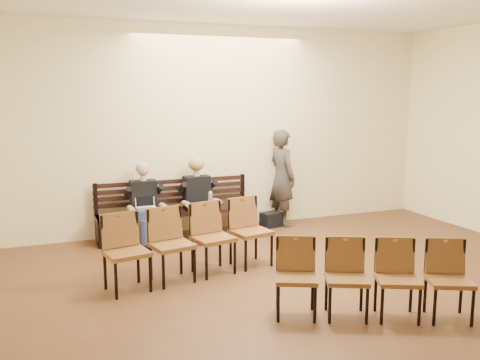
{
  "coord_description": "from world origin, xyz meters",
  "views": [
    {
      "loc": [
        -3.1,
        -3.72,
        2.4
      ],
      "look_at": [
        0.0,
        4.05,
        1.0
      ],
      "focal_mm": 40.0,
      "sensor_mm": 36.0,
      "label": 1
    }
  ],
  "objects_px": {
    "bench": "(176,224)",
    "water_bottle": "(211,206)",
    "passerby": "(282,170)",
    "bag": "(271,220)",
    "chair_row_front": "(193,242)",
    "chair_row_back": "(372,280)",
    "seated_man": "(145,205)",
    "laptop": "(147,210)",
    "seated_woman": "(199,201)"
  },
  "relations": [
    {
      "from": "seated_man",
      "to": "seated_woman",
      "type": "relative_size",
      "value": 1.0
    },
    {
      "from": "seated_man",
      "to": "passerby",
      "type": "bearing_deg",
      "value": 4.99
    },
    {
      "from": "seated_man",
      "to": "chair_row_back",
      "type": "bearing_deg",
      "value": -66.44
    },
    {
      "from": "bench",
      "to": "chair_row_back",
      "type": "relative_size",
      "value": 1.27
    },
    {
      "from": "passerby",
      "to": "chair_row_back",
      "type": "xyz_separation_m",
      "value": [
        -0.88,
        -3.97,
        -0.57
      ]
    },
    {
      "from": "seated_man",
      "to": "laptop",
      "type": "bearing_deg",
      "value": -92.55
    },
    {
      "from": "laptop",
      "to": "chair_row_back",
      "type": "distance_m",
      "value": 3.96
    },
    {
      "from": "bench",
      "to": "chair_row_front",
      "type": "xyz_separation_m",
      "value": [
        -0.3,
        -1.96,
        0.25
      ]
    },
    {
      "from": "passerby",
      "to": "bench",
      "type": "bearing_deg",
      "value": 82.77
    },
    {
      "from": "seated_man",
      "to": "passerby",
      "type": "xyz_separation_m",
      "value": [
        2.52,
        0.22,
        0.38
      ]
    },
    {
      "from": "chair_row_back",
      "to": "chair_row_front",
      "type": "bearing_deg",
      "value": 150.97
    },
    {
      "from": "passerby",
      "to": "chair_row_back",
      "type": "bearing_deg",
      "value": 157.36
    },
    {
      "from": "seated_woman",
      "to": "laptop",
      "type": "xyz_separation_m",
      "value": [
        -0.9,
        -0.16,
        -0.05
      ]
    },
    {
      "from": "laptop",
      "to": "chair_row_back",
      "type": "relative_size",
      "value": 0.15
    },
    {
      "from": "seated_woman",
      "to": "bag",
      "type": "relative_size",
      "value": 3.45
    },
    {
      "from": "seated_man",
      "to": "chair_row_front",
      "type": "xyz_separation_m",
      "value": [
        0.24,
        -1.84,
        -0.14
      ]
    },
    {
      "from": "bench",
      "to": "chair_row_front",
      "type": "distance_m",
      "value": 2.0
    },
    {
      "from": "passerby",
      "to": "chair_row_back",
      "type": "relative_size",
      "value": 0.97
    },
    {
      "from": "laptop",
      "to": "water_bottle",
      "type": "xyz_separation_m",
      "value": [
        1.01,
        -0.13,
        0.01
      ]
    },
    {
      "from": "passerby",
      "to": "laptop",
      "type": "bearing_deg",
      "value": 88.39
    },
    {
      "from": "laptop",
      "to": "bench",
      "type": "bearing_deg",
      "value": 34.66
    },
    {
      "from": "seated_woman",
      "to": "chair_row_back",
      "type": "distance_m",
      "value": 3.83
    },
    {
      "from": "water_bottle",
      "to": "bag",
      "type": "relative_size",
      "value": 0.66
    },
    {
      "from": "seated_man",
      "to": "laptop",
      "type": "relative_size",
      "value": 3.99
    },
    {
      "from": "bag",
      "to": "chair_row_back",
      "type": "distance_m",
      "value": 3.97
    },
    {
      "from": "seated_woman",
      "to": "chair_row_back",
      "type": "bearing_deg",
      "value": -78.74
    },
    {
      "from": "water_bottle",
      "to": "chair_row_back",
      "type": "height_order",
      "value": "chair_row_back"
    },
    {
      "from": "seated_woman",
      "to": "chair_row_front",
      "type": "xyz_separation_m",
      "value": [
        -0.65,
        -1.84,
        -0.14
      ]
    },
    {
      "from": "laptop",
      "to": "chair_row_back",
      "type": "xyz_separation_m",
      "value": [
        1.64,
        -3.6,
        -0.14
      ]
    },
    {
      "from": "seated_woman",
      "to": "water_bottle",
      "type": "height_order",
      "value": "seated_woman"
    },
    {
      "from": "seated_man",
      "to": "laptop",
      "type": "distance_m",
      "value": 0.17
    },
    {
      "from": "water_bottle",
      "to": "chair_row_front",
      "type": "distance_m",
      "value": 1.73
    },
    {
      "from": "water_bottle",
      "to": "chair_row_back",
      "type": "bearing_deg",
      "value": -79.57
    },
    {
      "from": "water_bottle",
      "to": "chair_row_back",
      "type": "xyz_separation_m",
      "value": [
        0.64,
        -3.47,
        -0.15
      ]
    },
    {
      "from": "seated_man",
      "to": "seated_woman",
      "type": "height_order",
      "value": "seated_woman"
    },
    {
      "from": "water_bottle",
      "to": "passerby",
      "type": "distance_m",
      "value": 1.66
    },
    {
      "from": "bench",
      "to": "seated_woman",
      "type": "bearing_deg",
      "value": -18.83
    },
    {
      "from": "laptop",
      "to": "chair_row_front",
      "type": "height_order",
      "value": "chair_row_front"
    },
    {
      "from": "water_bottle",
      "to": "passerby",
      "type": "bearing_deg",
      "value": 18.42
    },
    {
      "from": "passerby",
      "to": "water_bottle",
      "type": "bearing_deg",
      "value": 98.29
    },
    {
      "from": "bench",
      "to": "water_bottle",
      "type": "height_order",
      "value": "water_bottle"
    },
    {
      "from": "bag",
      "to": "chair_row_front",
      "type": "height_order",
      "value": "chair_row_front"
    },
    {
      "from": "seated_woman",
      "to": "chair_row_front",
      "type": "distance_m",
      "value": 1.96
    },
    {
      "from": "seated_man",
      "to": "chair_row_front",
      "type": "height_order",
      "value": "seated_man"
    },
    {
      "from": "water_bottle",
      "to": "passerby",
      "type": "xyz_separation_m",
      "value": [
        1.52,
        0.51,
        0.43
      ]
    },
    {
      "from": "water_bottle",
      "to": "chair_row_front",
      "type": "height_order",
      "value": "chair_row_front"
    },
    {
      "from": "bench",
      "to": "seated_man",
      "type": "bearing_deg",
      "value": -167.42
    },
    {
      "from": "bag",
      "to": "water_bottle",
      "type": "bearing_deg",
      "value": -161.25
    },
    {
      "from": "laptop",
      "to": "bag",
      "type": "relative_size",
      "value": 0.86
    },
    {
      "from": "bag",
      "to": "chair_row_front",
      "type": "distance_m",
      "value": 2.87
    }
  ]
}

